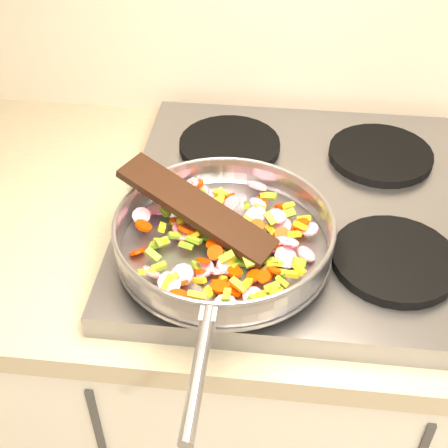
# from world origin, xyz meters

# --- Properties ---
(cooktop) EXTENTS (0.60, 0.60, 0.04)m
(cooktop) POSITION_xyz_m (-0.70, 1.67, 0.92)
(cooktop) COLOR #939399
(cooktop) RESTS_ON counter_top
(grate_fl) EXTENTS (0.19, 0.19, 0.02)m
(grate_fl) POSITION_xyz_m (-0.84, 1.52, 0.95)
(grate_fl) COLOR black
(grate_fl) RESTS_ON cooktop
(grate_fr) EXTENTS (0.19, 0.19, 0.02)m
(grate_fr) POSITION_xyz_m (-0.56, 1.52, 0.95)
(grate_fr) COLOR black
(grate_fr) RESTS_ON cooktop
(grate_bl) EXTENTS (0.19, 0.19, 0.02)m
(grate_bl) POSITION_xyz_m (-0.84, 1.81, 0.95)
(grate_bl) COLOR black
(grate_bl) RESTS_ON cooktop
(grate_br) EXTENTS (0.19, 0.19, 0.02)m
(grate_br) POSITION_xyz_m (-0.56, 1.81, 0.95)
(grate_br) COLOR black
(grate_br) RESTS_ON cooktop
(saute_pan) EXTENTS (0.37, 0.53, 0.06)m
(saute_pan) POSITION_xyz_m (-0.82, 1.51, 0.99)
(saute_pan) COLOR #9E9EA5
(saute_pan) RESTS_ON grate_fl
(vegetable_heap) EXTENTS (0.30, 0.30, 0.05)m
(vegetable_heap) POSITION_xyz_m (-0.82, 1.52, 0.98)
(vegetable_heap) COLOR yellow
(vegetable_heap) RESTS_ON saute_pan
(wooden_spatula) EXTENTS (0.26, 0.17, 0.07)m
(wooden_spatula) POSITION_xyz_m (-0.86, 1.54, 1.01)
(wooden_spatula) COLOR black
(wooden_spatula) RESTS_ON saute_pan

